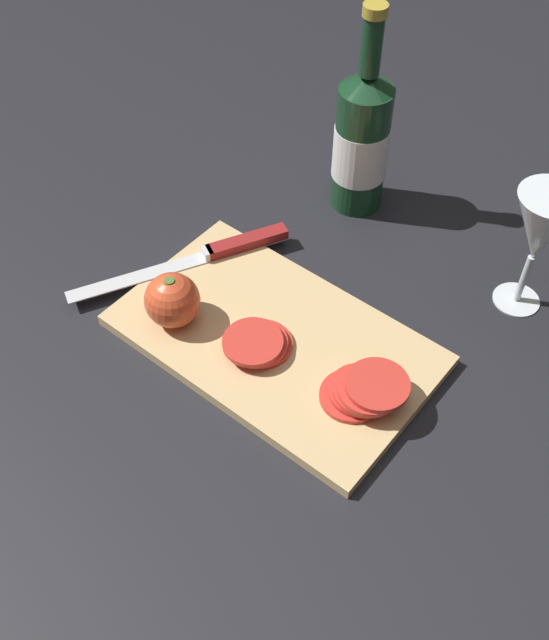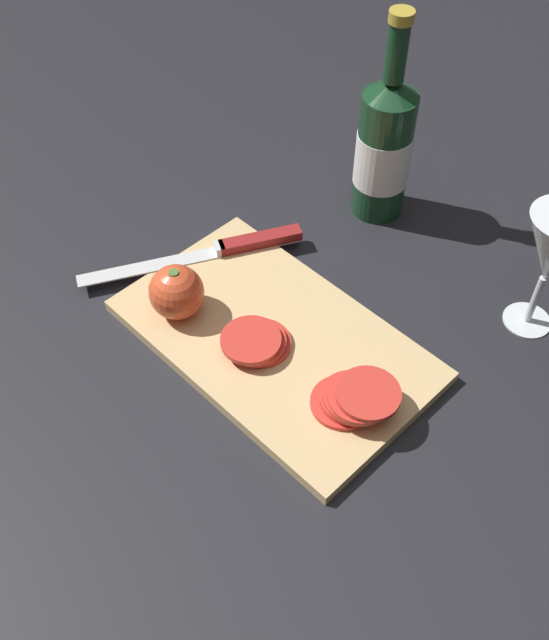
# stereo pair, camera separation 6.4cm
# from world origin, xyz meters

# --- Properties ---
(ground_plane) EXTENTS (3.00, 3.00, 0.00)m
(ground_plane) POSITION_xyz_m (0.00, 0.00, 0.00)
(ground_plane) COLOR black
(cutting_board) EXTENTS (0.38, 0.23, 0.02)m
(cutting_board) POSITION_xyz_m (0.02, -0.01, 0.01)
(cutting_board) COLOR tan
(cutting_board) RESTS_ON ground_plane
(wine_bottle) EXTENTS (0.08, 0.08, 0.30)m
(wine_bottle) POSITION_xyz_m (0.10, -0.29, 0.11)
(wine_bottle) COLOR #14381E
(wine_bottle) RESTS_ON ground_plane
(whole_tomato) EXTENTS (0.07, 0.07, 0.07)m
(whole_tomato) POSITION_xyz_m (0.14, 0.05, 0.05)
(whole_tomato) COLOR #DB4C28
(whole_tomato) RESTS_ON cutting_board
(knife) EXTENTS (0.16, 0.28, 0.01)m
(knife) POSITION_xyz_m (0.17, -0.08, 0.02)
(knife) COLOR silver
(knife) RESTS_ON cutting_board
(tomato_slice_stack_near) EXTENTS (0.10, 0.09, 0.03)m
(tomato_slice_stack_near) POSITION_xyz_m (-0.11, 0.00, 0.03)
(tomato_slice_stack_near) COLOR red
(tomato_slice_stack_near) RESTS_ON cutting_board
(tomato_slice_stack_far) EXTENTS (0.08, 0.09, 0.02)m
(tomato_slice_stack_far) POSITION_xyz_m (0.03, 0.02, 0.03)
(tomato_slice_stack_far) COLOR red
(tomato_slice_stack_far) RESTS_ON cutting_board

